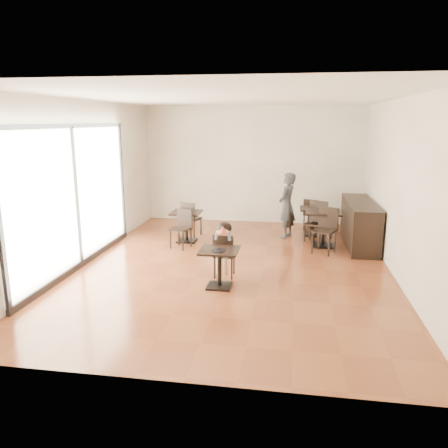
% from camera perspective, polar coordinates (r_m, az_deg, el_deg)
% --- Properties ---
extents(floor, '(6.00, 8.00, 0.01)m').
position_cam_1_polar(floor, '(8.65, 1.23, -5.49)').
color(floor, brown).
rests_on(floor, ground).
extents(ceiling, '(6.00, 8.00, 0.01)m').
position_cam_1_polar(ceiling, '(8.20, 1.34, 16.19)').
color(ceiling, white).
rests_on(ceiling, floor).
extents(wall_back, '(6.00, 0.01, 3.20)m').
position_cam_1_polar(wall_back, '(12.22, 3.83, 7.71)').
color(wall_back, white).
rests_on(wall_back, floor).
extents(wall_front, '(6.00, 0.01, 3.20)m').
position_cam_1_polar(wall_front, '(4.42, -5.72, -2.34)').
color(wall_front, white).
rests_on(wall_front, floor).
extents(wall_left, '(0.01, 8.00, 3.20)m').
position_cam_1_polar(wall_left, '(9.17, -17.71, 5.24)').
color(wall_left, white).
rests_on(wall_left, floor).
extents(wall_right, '(0.01, 8.00, 3.20)m').
position_cam_1_polar(wall_right, '(8.42, 22.01, 4.23)').
color(wall_right, white).
rests_on(wall_right, floor).
extents(storefront_window, '(0.04, 4.50, 2.60)m').
position_cam_1_polar(storefront_window, '(8.75, -18.89, 3.46)').
color(storefront_window, white).
rests_on(storefront_window, floor).
extents(child_table, '(0.64, 0.64, 0.68)m').
position_cam_1_polar(child_table, '(7.48, -0.60, -5.82)').
color(child_table, black).
rests_on(child_table, floor).
extents(child_chair, '(0.37, 0.37, 0.81)m').
position_cam_1_polar(child_chair, '(7.97, 0.06, -4.07)').
color(child_chair, black).
rests_on(child_chair, floor).
extents(child, '(0.37, 0.51, 1.02)m').
position_cam_1_polar(child, '(7.94, 0.06, -3.35)').
color(child, slate).
rests_on(child, child_chair).
extents(plate, '(0.23, 0.23, 0.01)m').
position_cam_1_polar(plate, '(7.28, -0.74, -3.50)').
color(plate, black).
rests_on(plate, child_table).
extents(pizza_slice, '(0.24, 0.18, 0.05)m').
position_cam_1_polar(pizza_slice, '(7.66, -0.16, -1.06)').
color(pizza_slice, tan).
rests_on(pizza_slice, child).
extents(adult_patron, '(0.56, 0.67, 1.59)m').
position_cam_1_polar(adult_patron, '(10.68, 8.22, 2.41)').
color(adult_patron, '#36373B').
rests_on(adult_patron, floor).
extents(cafe_table_mid, '(1.02, 1.02, 0.81)m').
position_cam_1_polar(cafe_table_mid, '(10.14, 12.76, -0.60)').
color(cafe_table_mid, black).
rests_on(cafe_table_mid, floor).
extents(cafe_table_left, '(0.86, 0.86, 0.72)m').
position_cam_1_polar(cafe_table_left, '(10.33, -4.92, -0.34)').
color(cafe_table_left, black).
rests_on(cafe_table_left, floor).
extents(cafe_table_back, '(0.84, 0.84, 0.69)m').
position_cam_1_polar(cafe_table_back, '(11.07, 11.54, 0.30)').
color(cafe_table_back, black).
rests_on(cafe_table_back, floor).
extents(chair_mid_a, '(0.58, 0.58, 0.98)m').
position_cam_1_polar(chair_mid_a, '(10.66, 12.60, 0.53)').
color(chair_mid_a, black).
rests_on(chair_mid_a, floor).
extents(chair_mid_b, '(0.58, 0.58, 0.98)m').
position_cam_1_polar(chair_mid_b, '(9.59, 12.98, -0.90)').
color(chair_mid_b, black).
rests_on(chair_mid_b, floor).
extents(chair_left_a, '(0.49, 0.49, 0.86)m').
position_cam_1_polar(chair_left_a, '(10.83, -4.23, 0.71)').
color(chair_left_a, black).
rests_on(chair_left_a, floor).
extents(chair_left_b, '(0.49, 0.49, 0.86)m').
position_cam_1_polar(chair_left_b, '(9.80, -5.69, -0.68)').
color(chair_left_b, black).
rests_on(chair_left_b, floor).
extents(chair_back_a, '(0.48, 0.48, 0.83)m').
position_cam_1_polar(chair_back_a, '(11.59, 11.45, 1.24)').
color(chair_back_a, black).
rests_on(chair_back_a, floor).
extents(chair_back_b, '(0.48, 0.48, 0.83)m').
position_cam_1_polar(chair_back_b, '(10.52, 11.67, 0.01)').
color(chair_back_b, black).
rests_on(chair_back_b, floor).
extents(service_counter, '(0.60, 2.40, 1.00)m').
position_cam_1_polar(service_counter, '(10.49, 17.28, 0.10)').
color(service_counter, black).
rests_on(service_counter, floor).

